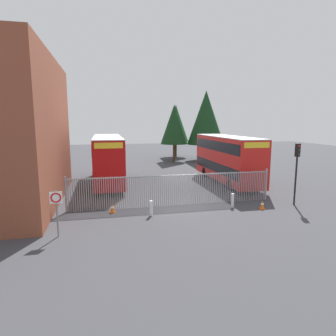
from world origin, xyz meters
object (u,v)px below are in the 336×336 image
at_px(double_decker_bus_behind_fence_left, 108,158).
at_px(bollard_center_front, 233,200).
at_px(bollard_near_left, 151,208).
at_px(traffic_cone_by_gate, 112,208).
at_px(traffic_cone_mid_forecourt, 262,205).
at_px(speed_limit_sign_post, 56,203).
at_px(double_decker_bus_near_gate, 227,157).
at_px(traffic_light_kerbside, 297,163).

xyz_separation_m(double_decker_bus_behind_fence_left, bollard_center_front, (8.08, -9.85, -1.95)).
relative_size(double_decker_bus_behind_fence_left, bollard_near_left, 11.38).
bearing_deg(traffic_cone_by_gate, traffic_cone_mid_forecourt, -8.06).
height_order(double_decker_bus_behind_fence_left, speed_limit_sign_post, double_decker_bus_behind_fence_left).
bearing_deg(bollard_center_front, traffic_cone_mid_forecourt, -24.92).
height_order(double_decker_bus_behind_fence_left, traffic_cone_mid_forecourt, double_decker_bus_behind_fence_left).
xyz_separation_m(double_decker_bus_near_gate, traffic_light_kerbside, (1.48, -8.23, 0.56)).
relative_size(double_decker_bus_near_gate, bollard_near_left, 11.38).
height_order(bollard_near_left, speed_limit_sign_post, speed_limit_sign_post).
relative_size(double_decker_bus_near_gate, double_decker_bus_behind_fence_left, 1.00).
bearing_deg(bollard_near_left, speed_limit_sign_post, -155.72).
bearing_deg(double_decker_bus_behind_fence_left, traffic_light_kerbside, -39.21).
relative_size(double_decker_bus_behind_fence_left, traffic_light_kerbside, 2.51).
bearing_deg(bollard_near_left, traffic_cone_by_gate, 153.35).
bearing_deg(double_decker_bus_near_gate, double_decker_bus_behind_fence_left, 169.66).
bearing_deg(double_decker_bus_near_gate, traffic_cone_mid_forecourt, -98.19).
bearing_deg(bollard_center_front, speed_limit_sign_post, -164.95).
xyz_separation_m(traffic_cone_mid_forecourt, traffic_light_kerbside, (2.72, 0.42, 2.70)).
relative_size(bollard_near_left, traffic_cone_by_gate, 1.61).
relative_size(bollard_center_front, speed_limit_sign_post, 0.40).
bearing_deg(traffic_light_kerbside, traffic_cone_mid_forecourt, -171.28).
bearing_deg(traffic_light_kerbside, traffic_cone_by_gate, 175.57).
height_order(traffic_cone_by_gate, traffic_cone_mid_forecourt, same).
distance_m(double_decker_bus_near_gate, traffic_cone_mid_forecourt, 8.99).
bearing_deg(double_decker_bus_behind_fence_left, bollard_near_left, -77.21).
bearing_deg(traffic_cone_mid_forecourt, bollard_center_front, 155.08).
bearing_deg(bollard_near_left, double_decker_bus_behind_fence_left, 102.79).
height_order(speed_limit_sign_post, traffic_light_kerbside, traffic_light_kerbside).
bearing_deg(double_decker_bus_behind_fence_left, double_decker_bus_near_gate, -10.34).
height_order(double_decker_bus_behind_fence_left, bollard_center_front, double_decker_bus_behind_fence_left).
height_order(double_decker_bus_behind_fence_left, traffic_light_kerbside, double_decker_bus_behind_fence_left).
xyz_separation_m(double_decker_bus_near_gate, double_decker_bus_behind_fence_left, (-11.08, 2.02, 0.00)).
xyz_separation_m(speed_limit_sign_post, traffic_light_kerbside, (15.32, 2.52, 1.21)).
height_order(double_decker_bus_near_gate, traffic_cone_mid_forecourt, double_decker_bus_near_gate).
xyz_separation_m(traffic_cone_mid_forecourt, speed_limit_sign_post, (-12.60, -2.10, 1.49)).
xyz_separation_m(bollard_center_front, speed_limit_sign_post, (-10.84, -2.92, 1.30)).
xyz_separation_m(double_decker_bus_behind_fence_left, traffic_cone_mid_forecourt, (9.84, -10.66, -2.13)).
height_order(bollard_near_left, traffic_cone_mid_forecourt, bollard_near_left).
xyz_separation_m(double_decker_bus_behind_fence_left, speed_limit_sign_post, (-2.77, -12.76, -0.65)).
bearing_deg(double_decker_bus_behind_fence_left, speed_limit_sign_post, -102.23).
relative_size(bollard_center_front, traffic_cone_by_gate, 1.61).
bearing_deg(traffic_light_kerbside, bollard_center_front, 174.91).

